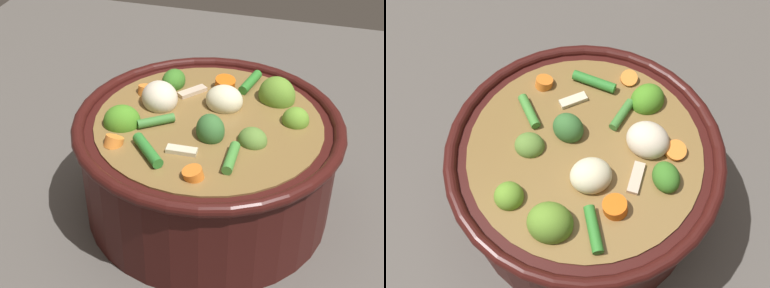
% 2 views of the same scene
% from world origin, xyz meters
% --- Properties ---
extents(ground_plane, '(1.10, 1.10, 0.00)m').
position_xyz_m(ground_plane, '(0.00, 0.00, 0.00)').
color(ground_plane, '#514C47').
extents(cooking_pot, '(0.29, 0.29, 0.14)m').
position_xyz_m(cooking_pot, '(-0.00, -0.00, 0.06)').
color(cooking_pot, '#38110F').
rests_on(cooking_pot, ground_plane).
extents(wooden_spoon, '(0.23, 0.19, 0.02)m').
position_xyz_m(wooden_spoon, '(-0.20, 0.19, 0.01)').
color(wooden_spoon, olive).
rests_on(wooden_spoon, ground_plane).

